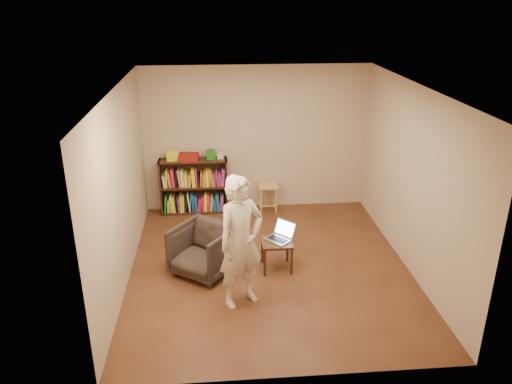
{
  "coord_description": "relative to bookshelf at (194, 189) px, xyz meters",
  "views": [
    {
      "loc": [
        -0.74,
        -6.31,
        3.74
      ],
      "look_at": [
        -0.16,
        0.35,
        1.05
      ],
      "focal_mm": 35.0,
      "sensor_mm": 36.0,
      "label": 1
    }
  ],
  "objects": [
    {
      "name": "wall_right",
      "position": [
        3.13,
        -2.09,
        0.86
      ],
      "size": [
        0.0,
        4.5,
        4.5
      ],
      "primitive_type": "plane",
      "rotation": [
        1.57,
        0.0,
        -1.57
      ],
      "color": "#C3AB94",
      "rests_on": "floor"
    },
    {
      "name": "armchair",
      "position": [
        0.19,
        -2.16,
        -0.08
      ],
      "size": [
        1.08,
        1.08,
        0.71
      ],
      "primitive_type": "imported",
      "rotation": [
        0.0,
        0.0,
        -0.63
      ],
      "color": "#312720",
      "rests_on": "floor"
    },
    {
      "name": "wall_back",
      "position": [
        1.13,
        0.16,
        0.86
      ],
      "size": [
        4.0,
        0.0,
        4.0
      ],
      "primitive_type": "plane",
      "rotation": [
        1.57,
        0.0,
        0.0
      ],
      "color": "#C3AB94",
      "rests_on": "floor"
    },
    {
      "name": "box_yellow",
      "position": [
        -0.34,
        -0.02,
        0.65
      ],
      "size": [
        0.21,
        0.15,
        0.17
      ],
      "primitive_type": "cube",
      "rotation": [
        0.0,
        0.0,
        0.02
      ],
      "color": "yellow",
      "rests_on": "bookshelf"
    },
    {
      "name": "stool",
      "position": [
        1.33,
        -0.06,
        -0.04
      ],
      "size": [
        0.34,
        0.34,
        0.5
      ],
      "color": "tan",
      "rests_on": "floor"
    },
    {
      "name": "wall_left",
      "position": [
        -0.87,
        -2.09,
        0.86
      ],
      "size": [
        0.0,
        4.5,
        4.5
      ],
      "primitive_type": "plane",
      "rotation": [
        1.57,
        0.0,
        1.57
      ],
      "color": "#C3AB94",
      "rests_on": "floor"
    },
    {
      "name": "box_green",
      "position": [
        0.32,
        0.01,
        0.64
      ],
      "size": [
        0.16,
        0.16,
        0.15
      ],
      "primitive_type": "cube",
      "rotation": [
        0.0,
        0.0,
        0.03
      ],
      "color": "#20701E",
      "rests_on": "bookshelf"
    },
    {
      "name": "box_white",
      "position": [
        0.49,
        0.01,
        0.6
      ],
      "size": [
        0.12,
        0.12,
        0.09
      ],
      "primitive_type": "cube",
      "rotation": [
        0.0,
        0.0,
        -0.08
      ],
      "color": "beige",
      "rests_on": "bookshelf"
    },
    {
      "name": "side_table",
      "position": [
        1.23,
        -2.14,
        -0.07
      ],
      "size": [
        0.44,
        0.44,
        0.45
      ],
      "color": "black",
      "rests_on": "floor"
    },
    {
      "name": "bookshelf",
      "position": [
        0.0,
        0.0,
        0.0
      ],
      "size": [
        1.2,
        0.3,
        1.0
      ],
      "color": "black",
      "rests_on": "floor"
    },
    {
      "name": "ceiling",
      "position": [
        1.13,
        -2.09,
        2.16
      ],
      "size": [
        4.5,
        4.5,
        0.0
      ],
      "primitive_type": "plane",
      "color": "white",
      "rests_on": "wall_back"
    },
    {
      "name": "red_cloth",
      "position": [
        -0.06,
        -0.04,
        0.62
      ],
      "size": [
        0.36,
        0.27,
        0.11
      ],
      "primitive_type": "cube",
      "rotation": [
        0.0,
        0.0,
        -0.09
      ],
      "color": "maroon",
      "rests_on": "bookshelf"
    },
    {
      "name": "person",
      "position": [
        0.68,
        -2.93,
        0.43
      ],
      "size": [
        0.75,
        0.68,
        1.73
      ],
      "primitive_type": "imported",
      "rotation": [
        0.0,
        0.0,
        0.53
      ],
      "color": "beige",
      "rests_on": "floor"
    },
    {
      "name": "laptop",
      "position": [
        1.29,
        -2.08,
        0.06
      ],
      "size": [
        0.48,
        0.48,
        0.24
      ],
      "rotation": [
        0.0,
        0.0,
        -0.8
      ],
      "color": "#AAAAAE",
      "rests_on": "side_table"
    },
    {
      "name": "floor",
      "position": [
        1.13,
        -2.09,
        -0.44
      ],
      "size": [
        4.5,
        4.5,
        0.0
      ],
      "primitive_type": "plane",
      "color": "#492517",
      "rests_on": "ground"
    }
  ]
}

